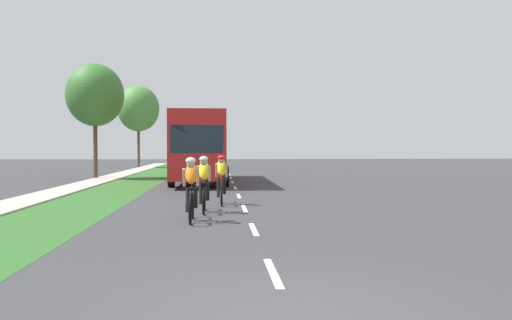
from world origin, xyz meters
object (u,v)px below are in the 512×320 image
at_px(cyclist_trailing, 204,184).
at_px(street_tree_near, 95,95).
at_px(street_tree_far, 138,109).
at_px(cyclist_distant, 221,179).
at_px(sedan_white, 206,160).
at_px(suv_blue, 205,156).
at_px(cyclist_lead, 191,189).
at_px(bus_red, 201,145).

height_order(cyclist_trailing, street_tree_near, street_tree_near).
bearing_deg(street_tree_far, cyclist_distant, -77.11).
bearing_deg(sedan_white, suv_blue, 91.58).
xyz_separation_m(cyclist_trailing, sedan_white, (-0.63, 30.80, -0.04)).
distance_m(street_tree_near, street_tree_far, 18.05).
relative_size(cyclist_distant, street_tree_near, 0.25).
bearing_deg(cyclist_lead, sedan_white, 90.64).
bearing_deg(bus_red, cyclist_trailing, -87.88).
relative_size(cyclist_trailing, street_tree_far, 0.23).
relative_size(bus_red, suv_blue, 2.47).
xyz_separation_m(cyclist_lead, street_tree_far, (-6.71, 36.45, 4.67)).
bearing_deg(bus_red, street_tree_far, 106.85).
bearing_deg(sedan_white, cyclist_trailing, -88.84).
relative_size(cyclist_distant, sedan_white, 0.40).
relative_size(cyclist_trailing, street_tree_near, 0.25).
bearing_deg(cyclist_distant, suv_blue, 92.09).
bearing_deg(street_tree_near, street_tree_far, 90.59).
height_order(cyclist_lead, cyclist_distant, same).
xyz_separation_m(suv_blue, street_tree_far, (-6.11, -4.59, 4.53)).
height_order(street_tree_near, street_tree_far, street_tree_far).
distance_m(bus_red, street_tree_far, 22.62).
bearing_deg(cyclist_lead, street_tree_far, 100.43).
distance_m(cyclist_lead, bus_red, 15.11).
bearing_deg(cyclist_trailing, street_tree_near, 112.21).
xyz_separation_m(cyclist_trailing, street_tree_near, (-6.78, 16.62, 4.10)).
height_order(cyclist_trailing, cyclist_distant, same).
distance_m(sedan_white, street_tree_far, 8.79).
height_order(cyclist_lead, sedan_white, cyclist_lead).
bearing_deg(cyclist_trailing, cyclist_distant, 76.16).
bearing_deg(street_tree_far, suv_blue, 36.93).
bearing_deg(street_tree_near, cyclist_lead, -70.50).
bearing_deg(cyclist_trailing, suv_blue, 91.25).
height_order(suv_blue, street_tree_far, street_tree_far).
bearing_deg(street_tree_far, sedan_white, -31.30).
distance_m(bus_red, street_tree_near, 7.70).
height_order(cyclist_distant, sedan_white, cyclist_distant).
bearing_deg(suv_blue, street_tree_near, -104.66).
distance_m(cyclist_lead, cyclist_trailing, 1.81).
bearing_deg(street_tree_far, cyclist_lead, -79.57).
bearing_deg(suv_blue, sedan_white, -88.42).
height_order(cyclist_lead, street_tree_far, street_tree_far).
bearing_deg(suv_blue, bus_red, -89.19).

